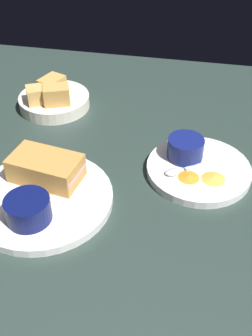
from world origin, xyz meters
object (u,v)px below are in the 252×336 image
(spoon_by_gravy_ramekin, at_px, (179,171))
(bread_basket_rear, at_px, (53,99))
(spoon_by_dark_ramekin, at_px, (52,196))
(plate_chips_companion, at_px, (199,170))
(ramekin_light_gravy, at_px, (186,148))
(plate_sandwich_main, at_px, (43,199))
(ramekin_dark_sauce, at_px, (28,209))
(sandwich_half_near, at_px, (46,168))

(spoon_by_gravy_ramekin, relative_size, bread_basket_rear, 0.53)
(spoon_by_dark_ramekin, bearing_deg, plate_chips_companion, 29.34)
(spoon_by_gravy_ramekin, bearing_deg, ramekin_light_gravy, 82.52)
(plate_sandwich_main, height_order, plate_chips_companion, same)
(plate_sandwich_main, height_order, ramekin_dark_sauce, ramekin_dark_sauce)
(plate_sandwich_main, bearing_deg, plate_chips_companion, 27.32)
(plate_sandwich_main, bearing_deg, bread_basket_rear, 106.01)
(plate_sandwich_main, relative_size, ramekin_light_gravy, 3.55)
(sandwich_half_near, distance_m, plate_chips_companion, 0.30)
(sandwich_half_near, bearing_deg, ramekin_dark_sauce, -85.97)
(sandwich_half_near, relative_size, ramekin_light_gravy, 1.97)
(bread_basket_rear, bearing_deg, plate_chips_companion, -26.31)
(sandwich_half_near, relative_size, ramekin_dark_sauce, 1.84)
(spoon_by_gravy_ramekin, bearing_deg, plate_chips_companion, 33.93)
(sandwich_half_near, xyz_separation_m, spoon_by_dark_ramekin, (0.03, -0.05, -0.02))
(plate_chips_companion, bearing_deg, ramekin_light_gravy, 140.19)
(sandwich_half_near, relative_size, plate_chips_companion, 0.69)
(plate_chips_companion, distance_m, bread_basket_rear, 0.41)
(sandwich_half_near, relative_size, spoon_by_gravy_ramekin, 1.58)
(ramekin_light_gravy, bearing_deg, spoon_by_dark_ramekin, -142.94)
(plate_chips_companion, bearing_deg, ramekin_dark_sauce, -143.95)
(spoon_by_dark_ramekin, relative_size, ramekin_light_gravy, 1.36)
(ramekin_light_gravy, xyz_separation_m, spoon_by_gravy_ramekin, (-0.01, -0.05, -0.02))
(ramekin_dark_sauce, bearing_deg, sandwich_half_near, 94.03)
(sandwich_half_near, bearing_deg, spoon_by_dark_ramekin, -62.04)
(spoon_by_dark_ramekin, xyz_separation_m, plate_chips_companion, (0.25, 0.14, -0.01))
(sandwich_half_near, xyz_separation_m, ramekin_dark_sauce, (0.01, -0.11, -0.00))
(sandwich_half_near, height_order, bread_basket_rear, bread_basket_rear)
(ramekin_light_gravy, height_order, bread_basket_rear, bread_basket_rear)
(spoon_by_dark_ramekin, bearing_deg, bread_basket_rear, 108.98)
(spoon_by_gravy_ramekin, height_order, bread_basket_rear, bread_basket_rear)
(ramekin_dark_sauce, xyz_separation_m, bread_basket_rear, (-0.09, 0.38, -0.01))
(plate_sandwich_main, xyz_separation_m, sandwich_half_near, (-0.01, 0.05, 0.03))
(plate_sandwich_main, relative_size, spoon_by_gravy_ramekin, 2.85)
(spoon_by_dark_ramekin, distance_m, spoon_by_gravy_ramekin, 0.25)
(ramekin_dark_sauce, xyz_separation_m, plate_chips_companion, (0.27, 0.20, -0.03))
(plate_chips_companion, xyz_separation_m, ramekin_light_gravy, (-0.03, 0.03, 0.03))
(ramekin_light_gravy, relative_size, spoon_by_gravy_ramekin, 0.80)
(plate_chips_companion, relative_size, ramekin_light_gravy, 2.85)
(spoon_by_dark_ramekin, bearing_deg, ramekin_dark_sauce, -108.78)
(plate_sandwich_main, distance_m, ramekin_light_gravy, 0.30)
(sandwich_half_near, bearing_deg, ramekin_light_gravy, 25.41)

